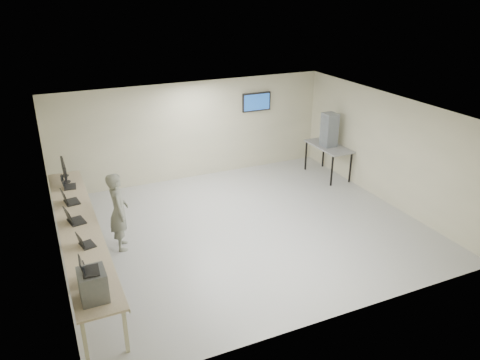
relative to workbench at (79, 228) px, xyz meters
name	(u,v)px	position (x,y,z in m)	size (l,w,h in m)	color
room	(244,171)	(3.62, 0.06, 0.58)	(8.01, 7.01, 2.81)	beige
workbench	(79,228)	(0.00, 0.00, 0.00)	(0.76, 6.00, 0.90)	beige
equipment_box	(93,285)	(-0.06, -2.52, 0.31)	(0.40, 0.45, 0.47)	slate
laptop_on_box	(87,269)	(-0.11, -2.52, 0.61)	(0.28, 0.34, 0.25)	black
laptop_0	(89,276)	(-0.08, -2.02, 0.15)	(0.41, 0.44, 0.29)	black
laptop_1	(84,243)	(0.00, -0.88, 0.14)	(0.33, 0.36, 0.25)	black
laptop_2	(73,219)	(-0.08, 0.14, 0.15)	(0.40, 0.45, 0.31)	black
laptop_3	(69,200)	(-0.07, 1.11, 0.15)	(0.37, 0.43, 0.31)	black
laptop_4	(67,185)	(-0.02, 1.98, 0.15)	(0.33, 0.39, 0.29)	black
monitor_near	(65,171)	(-0.01, 2.33, 0.35)	(0.21, 0.46, 0.46)	black
monitor_far	(63,166)	(-0.01, 2.75, 0.35)	(0.20, 0.46, 0.45)	black
soldier	(119,211)	(0.84, 0.33, 0.04)	(0.63, 0.41, 1.73)	gray
side_table	(328,148)	(7.19, 1.91, 0.04)	(0.73, 1.56, 0.94)	gray
storage_bins	(329,130)	(7.17, 1.91, 0.59)	(0.37, 0.41, 0.96)	gray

